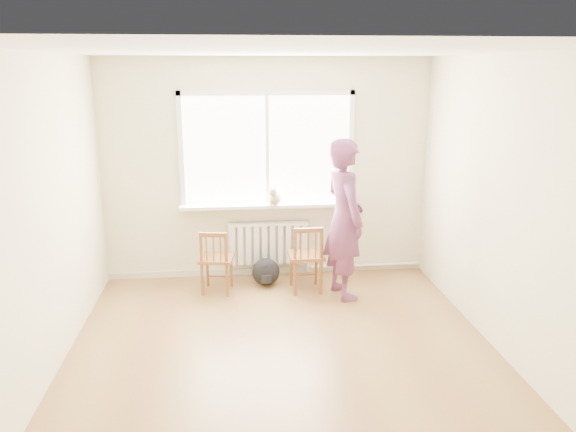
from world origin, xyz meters
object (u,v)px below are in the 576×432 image
object	(u,v)px
chair_left	(216,261)
cat	(274,197)
backpack	(266,272)
chair_right	(307,258)
person	(344,219)

from	to	relation	value
chair_left	cat	size ratio (longest dim) A/B	2.02
backpack	cat	bearing A→B (deg)	59.09
chair_right	person	bearing A→B (deg)	157.93
person	backpack	bearing A→B (deg)	51.76
chair_left	chair_right	world-z (taller)	chair_right
chair_left	cat	world-z (taller)	cat
chair_left	chair_right	distance (m)	1.06
chair_left	chair_right	bearing A→B (deg)	-173.63
cat	chair_left	bearing A→B (deg)	-137.47
chair_right	backpack	distance (m)	0.58
chair_right	person	world-z (taller)	person
cat	chair_right	bearing A→B (deg)	-38.79
person	backpack	distance (m)	1.21
chair_right	backpack	xyz separation A→B (m)	(-0.46, 0.24, -0.24)
cat	backpack	xyz separation A→B (m)	(-0.12, -0.21, -0.89)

